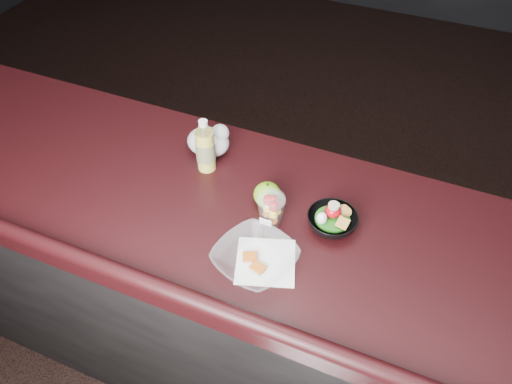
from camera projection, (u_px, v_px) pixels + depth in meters
The scene contains 8 objects.
counter at pixel (251, 303), 1.86m from camera, with size 4.06×0.71×1.02m.
lemonade_bottle at pixel (205, 149), 1.58m from camera, with size 0.06×0.06×0.19m.
fruit_cup at pixel (271, 208), 1.42m from camera, with size 0.08×0.08×0.12m.
green_apple at pixel (267, 195), 1.49m from camera, with size 0.08×0.08×0.09m.
plastic_bag at pixel (210, 141), 1.66m from camera, with size 0.15×0.12×0.11m.
snack_bowl at pixel (332, 220), 1.44m from camera, with size 0.15×0.15×0.08m.
takeout_bowl at pixel (255, 258), 1.34m from camera, with size 0.27×0.27×0.05m.
paper_napkin at pixel (266, 262), 1.36m from camera, with size 0.16×0.16×0.00m, color white.
Camera 1 is at (0.41, -0.63, 2.12)m, focal length 35.00 mm.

